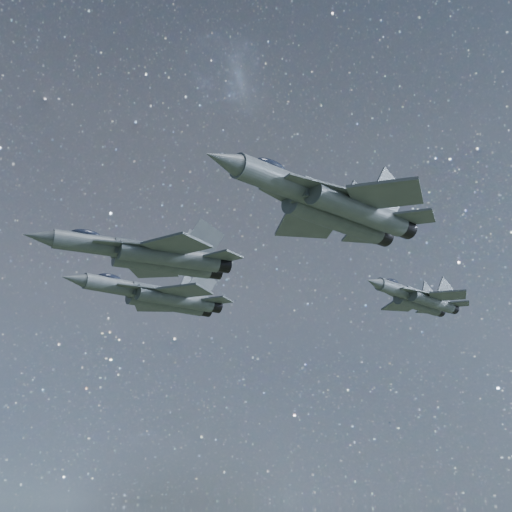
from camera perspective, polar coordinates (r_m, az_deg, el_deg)
jet_lead at (r=62.25m, az=-8.47°, el=0.09°), size 18.52×12.91×4.66m
jet_left at (r=79.16m, az=-7.82°, el=-3.20°), size 19.16×13.54×4.85m
jet_right at (r=52.22m, az=6.11°, el=4.09°), size 20.15×13.94×5.06m
jet_slot at (r=79.85m, az=12.85°, el=-3.34°), size 15.70×10.76×3.94m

